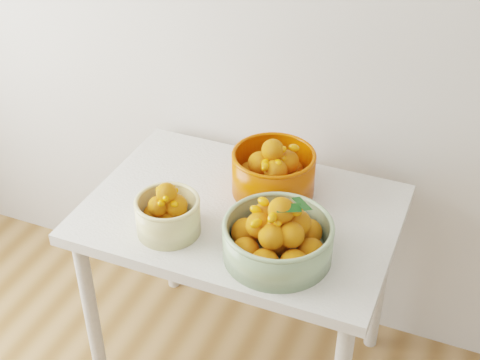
{
  "coord_description": "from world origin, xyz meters",
  "views": [
    {
      "loc": [
        0.45,
        0.01,
        2.07
      ],
      "look_at": [
        -0.18,
        1.53,
        0.92
      ],
      "focal_mm": 50.0,
      "sensor_mm": 36.0,
      "label": 1
    }
  ],
  "objects_px": {
    "bowl_cream": "(168,214)",
    "bowl_green": "(278,237)",
    "table": "(241,232)",
    "bowl_orange": "(273,171)"
  },
  "relations": [
    {
      "from": "bowl_cream",
      "to": "bowl_green",
      "type": "bearing_deg",
      "value": 2.98
    },
    {
      "from": "table",
      "to": "bowl_green",
      "type": "distance_m",
      "value": 0.3
    },
    {
      "from": "table",
      "to": "bowl_orange",
      "type": "relative_size",
      "value": 2.9
    },
    {
      "from": "bowl_cream",
      "to": "bowl_green",
      "type": "distance_m",
      "value": 0.35
    },
    {
      "from": "bowl_cream",
      "to": "bowl_orange",
      "type": "bearing_deg",
      "value": 54.95
    },
    {
      "from": "table",
      "to": "bowl_green",
      "type": "relative_size",
      "value": 2.74
    },
    {
      "from": "bowl_green",
      "to": "bowl_orange",
      "type": "height_order",
      "value": "bowl_green"
    },
    {
      "from": "bowl_green",
      "to": "table",
      "type": "bearing_deg",
      "value": 137.7
    },
    {
      "from": "bowl_green",
      "to": "bowl_orange",
      "type": "xyz_separation_m",
      "value": [
        -0.13,
        0.3,
        0.01
      ]
    },
    {
      "from": "bowl_cream",
      "to": "bowl_orange",
      "type": "height_order",
      "value": "bowl_orange"
    }
  ]
}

